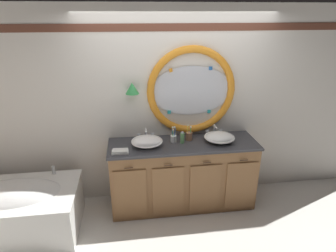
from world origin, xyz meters
name	(u,v)px	position (x,y,z in m)	size (l,w,h in m)	color
ground_plane	(182,214)	(0.00, 0.00, 0.00)	(14.00, 14.00, 0.00)	silver
back_wall_assembly	(178,105)	(0.02, 0.58, 1.33)	(6.40, 0.26, 2.60)	silver
vanity_counter	(183,174)	(0.04, 0.26, 0.46)	(1.92, 0.63, 0.92)	olive
bathtub	(15,209)	(-2.02, -0.05, 0.34)	(1.46, 0.89, 0.66)	white
sink_basin_left	(147,141)	(-0.43, 0.23, 0.98)	(0.39, 0.39, 0.13)	white
sink_basin_right	(219,137)	(0.51, 0.23, 0.98)	(0.39, 0.39, 0.13)	white
faucet_set_left	(146,134)	(-0.43, 0.47, 0.98)	(0.23, 0.14, 0.15)	silver
faucet_set_right	(214,131)	(0.51, 0.47, 0.98)	(0.24, 0.15, 0.15)	silver
toothbrush_holder_left	(173,138)	(-0.08, 0.31, 0.97)	(0.08, 0.08, 0.22)	white
toothbrush_holder_right	(189,136)	(0.13, 0.34, 0.98)	(0.09, 0.09, 0.22)	#996647
soap_dispenser	(182,138)	(0.03, 0.27, 0.99)	(0.05, 0.06, 0.16)	#6BAD66
folded_hand_towel	(120,151)	(-0.76, 0.09, 0.94)	(0.20, 0.12, 0.04)	white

